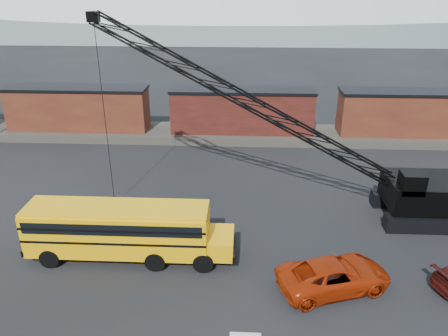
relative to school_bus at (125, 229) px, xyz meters
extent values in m
plane|color=black|center=(6.26, -1.92, -1.79)|extent=(160.00, 160.00, 0.00)
cube|color=#4D483F|center=(6.26, 20.08, -1.44)|extent=(120.00, 5.00, 0.70)
cube|color=#491A15|center=(-9.74, 20.08, 0.91)|extent=(13.50, 2.90, 4.00)
cube|color=black|center=(-9.74, 20.08, 2.96)|extent=(13.70, 3.10, 0.25)
cube|color=black|center=(-13.94, 20.08, -0.79)|extent=(2.20, 2.40, 0.60)
cube|color=black|center=(-5.54, 20.08, -0.79)|extent=(2.20, 2.40, 0.60)
cube|color=#551A18|center=(6.26, 20.08, 0.91)|extent=(13.50, 2.90, 4.00)
cube|color=black|center=(6.26, 20.08, 2.96)|extent=(13.70, 3.10, 0.25)
cube|color=black|center=(2.06, 20.08, -0.79)|extent=(2.20, 2.40, 0.60)
cube|color=black|center=(10.46, 20.08, -0.79)|extent=(2.20, 2.40, 0.60)
cube|color=#491A15|center=(22.26, 20.08, 0.91)|extent=(13.50, 2.90, 4.00)
cube|color=black|center=(22.26, 20.08, 2.96)|extent=(13.70, 3.10, 0.25)
cube|color=black|center=(18.06, 20.08, -0.79)|extent=(2.20, 2.40, 0.60)
cube|color=#FFAF05|center=(-0.35, 0.00, 0.01)|extent=(10.00, 2.50, 2.50)
cube|color=#FFAF05|center=(5.25, 0.00, -0.69)|extent=(1.60, 2.30, 1.10)
cube|color=#FFAF05|center=(-0.35, 0.00, 1.31)|extent=(10.00, 2.30, 0.18)
cube|color=black|center=(-0.35, -1.26, 0.71)|extent=(9.60, 0.05, 0.65)
cube|color=black|center=(-0.35, 1.26, 0.71)|extent=(9.60, 0.05, 0.65)
cube|color=black|center=(6.10, 0.00, -0.99)|extent=(0.15, 2.45, 0.35)
cube|color=black|center=(-5.40, 0.00, -0.99)|extent=(0.15, 2.50, 0.35)
cylinder|color=black|center=(-3.95, -1.15, -1.24)|extent=(1.10, 0.35, 1.10)
cylinder|color=black|center=(-3.95, 1.15, -1.24)|extent=(1.10, 0.35, 1.10)
cylinder|color=black|center=(1.85, -1.15, -1.24)|extent=(1.10, 0.35, 1.10)
cylinder|color=black|center=(1.85, 1.15, -1.24)|extent=(1.10, 0.35, 1.10)
cylinder|color=black|center=(4.45, -1.15, -1.24)|extent=(1.10, 0.35, 1.10)
cylinder|color=black|center=(4.45, 1.15, -1.24)|extent=(1.10, 0.35, 1.10)
imported|color=#A72708|center=(11.21, -2.18, -0.99)|extent=(6.33, 4.33, 1.61)
cube|color=black|center=(18.18, 3.64, -1.29)|extent=(5.50, 1.00, 1.00)
cube|color=black|center=(18.18, 6.84, -1.29)|extent=(5.50, 1.00, 1.00)
cube|color=black|center=(18.18, 5.24, 0.11)|extent=(4.80, 3.60, 1.80)
cube|color=black|center=(16.78, 4.04, 1.31)|extent=(1.40, 1.20, 1.30)
cube|color=black|center=(16.78, 3.49, 1.31)|extent=(1.20, 0.06, 0.90)
cube|color=black|center=(-2.42, 5.99, 10.67)|extent=(0.70, 0.50, 0.60)
cylinder|color=black|center=(-2.42, 5.99, 4.44)|extent=(0.04, 0.04, 12.16)
cube|color=black|center=(-2.42, 5.99, -1.44)|extent=(0.25, 0.25, 0.50)
camera|label=1|loc=(6.54, -20.37, 12.95)|focal=35.00mm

